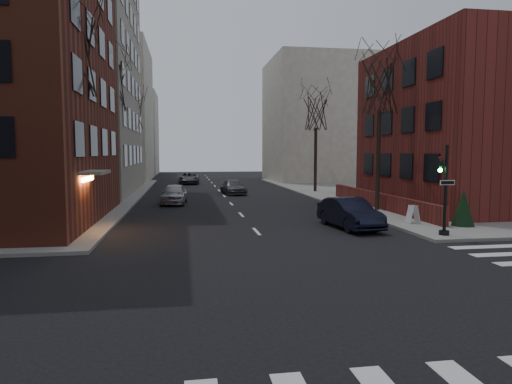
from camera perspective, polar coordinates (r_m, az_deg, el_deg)
ground at (r=10.84m, az=10.49°, el=-15.81°), size 160.00×160.00×0.00m
building_left_tan at (r=46.72m, az=-26.88°, el=17.05°), size 18.00×18.00×28.00m
building_right_brick at (r=34.85m, az=26.14°, el=7.24°), size 12.00×14.00×11.00m
low_wall_right at (r=31.41m, az=14.99°, el=-0.98°), size 0.35×16.00×1.00m
building_distant_la at (r=65.77m, az=-19.34°, el=9.24°), size 14.00×16.00×18.00m
building_distant_ra at (r=62.46m, az=8.30°, el=8.79°), size 14.00×14.00×16.00m
building_distant_lb at (r=82.16m, az=-15.78°, el=7.04°), size 10.00×12.00×14.00m
traffic_signal at (r=21.82m, az=22.45°, el=-0.44°), size 0.76×0.44×4.00m
tree_left_a at (r=24.58m, az=-22.27°, el=15.51°), size 4.18×4.18×10.26m
tree_left_b at (r=36.30m, az=-17.85°, el=12.82°), size 4.40×4.40×10.80m
tree_left_c at (r=50.00m, az=-15.33°, el=9.65°), size 3.96×3.96×9.72m
tree_right_a at (r=30.42m, az=15.21°, el=12.76°), size 3.96×3.96×9.72m
tree_right_b at (r=43.46m, az=7.51°, el=9.92°), size 3.74×3.74×9.18m
streetlamp_near at (r=31.90m, az=-17.66°, el=5.50°), size 0.36×0.36×6.28m
streetlamp_far at (r=51.76m, az=-14.33°, el=5.31°), size 0.36×0.36×6.28m
parked_sedan at (r=23.47m, az=11.61°, el=-2.61°), size 2.14×4.80×1.53m
car_lane_silver at (r=34.29m, az=-10.21°, el=-0.23°), size 2.08×4.50×1.50m
car_lane_gray at (r=41.70m, az=-2.85°, el=0.62°), size 2.29×4.60×1.28m
car_lane_far at (r=55.54m, az=-8.35°, el=1.72°), size 2.58×5.12×1.39m
sandwich_board at (r=25.15m, az=19.03°, el=-2.61°), size 0.42×0.59×0.94m
evergreen_shrub at (r=25.05m, az=24.49°, el=-1.79°), size 1.45×1.45×1.83m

